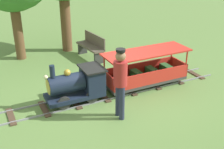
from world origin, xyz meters
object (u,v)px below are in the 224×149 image
object	(u,v)px
passenger_car	(146,72)
conductor_person	(120,79)
locomotive	(78,84)
park_bench	(91,46)

from	to	relation	value
passenger_car	conductor_person	size ratio (longest dim) A/B	1.45
locomotive	conductor_person	bearing A→B (deg)	-151.25
passenger_car	conductor_person	distance (m)	1.80
locomotive	park_bench	world-z (taller)	locomotive
conductor_person	park_bench	world-z (taller)	conductor_person
passenger_car	conductor_person	world-z (taller)	conductor_person
passenger_car	locomotive	bearing A→B (deg)	90.00
locomotive	conductor_person	distance (m)	1.31
park_bench	conductor_person	bearing A→B (deg)	167.02
locomotive	passenger_car	size ratio (longest dim) A/B	0.61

